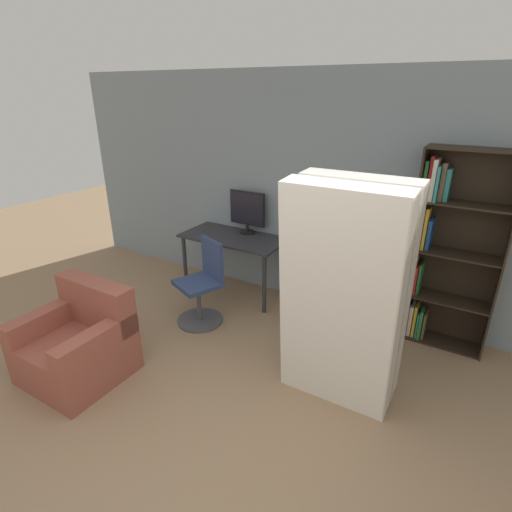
{
  "coord_description": "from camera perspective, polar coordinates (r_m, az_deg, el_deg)",
  "views": [
    {
      "loc": [
        1.32,
        -1.34,
        2.47
      ],
      "look_at": [
        -0.42,
        1.58,
        1.05
      ],
      "focal_mm": 28.0,
      "sensor_mm": 36.0,
      "label": 1
    }
  ],
  "objects": [
    {
      "name": "mattress_far",
      "position": [
        3.43,
        13.56,
        -4.42
      ],
      "size": [
        0.92,
        0.3,
        1.89
      ],
      "color": "silver",
      "rests_on": "ground"
    },
    {
      "name": "ground_plane",
      "position": [
        3.11,
        -9.67,
        -30.48
      ],
      "size": [
        16.0,
        16.0,
        0.0
      ],
      "primitive_type": "plane",
      "color": "#937556"
    },
    {
      "name": "office_chair",
      "position": [
        4.54,
        -7.64,
        -4.74
      ],
      "size": [
        0.57,
        0.57,
        0.96
      ],
      "color": "#4C4C51",
      "rests_on": "ground"
    },
    {
      "name": "armchair",
      "position": [
        4.09,
        -23.89,
        -11.28
      ],
      "size": [
        0.85,
        0.8,
        0.85
      ],
      "color": "#934C3D",
      "rests_on": "ground"
    },
    {
      "name": "bookshelf",
      "position": [
        4.36,
        25.21,
        0.45
      ],
      "size": [
        0.83,
        0.33,
        2.0
      ],
      "color": "#2D2319",
      "rests_on": "ground"
    },
    {
      "name": "wall_back",
      "position": [
        4.58,
        13.18,
        7.95
      ],
      "size": [
        8.0,
        0.06,
        2.7
      ],
      "color": "gray",
      "rests_on": "ground"
    },
    {
      "name": "mattress_near",
      "position": [
        3.17,
        11.86,
        -6.56
      ],
      "size": [
        0.92,
        0.37,
        1.89
      ],
      "color": "silver",
      "rests_on": "ground"
    },
    {
      "name": "monitor",
      "position": [
        5.03,
        -1.27,
        6.52
      ],
      "size": [
        0.5,
        0.2,
        0.54
      ],
      "color": "black",
      "rests_on": "desk"
    },
    {
      "name": "desk",
      "position": [
        5.04,
        -3.21,
        1.72
      ],
      "size": [
        1.31,
        0.65,
        0.77
      ],
      "color": "#2D2D33",
      "rests_on": "ground"
    }
  ]
}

